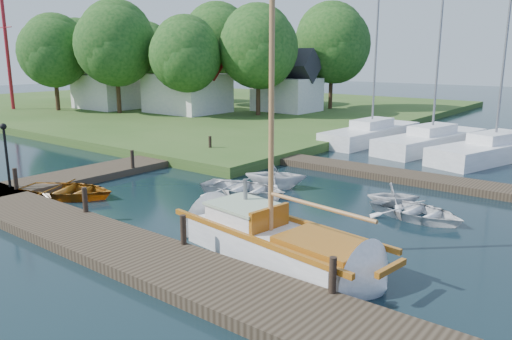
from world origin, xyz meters
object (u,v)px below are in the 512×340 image
Objects in this scene: tree_6 at (77,51)px; tender_d at (394,193)px; lamp_post at (6,146)px; radio_mast at (4,22)px; mooring_post_4 at (132,159)px; sailboat at (281,245)px; tree_0 at (54,51)px; tree_4 at (218,42)px; tender_c at (417,209)px; mooring_post_5 at (210,144)px; tree_2 at (186,55)px; tender_b at (276,172)px; house_b at (109,83)px; mooring_post_0 at (15,179)px; house_c at (287,87)px; mooring_post_2 at (183,230)px; dinghy at (68,188)px; tree_3 at (259,47)px; house_a at (187,83)px; marina_boat_1 at (432,140)px; marina_boat_2 at (494,148)px; tender_a at (244,186)px; mooring_post_1 at (85,200)px; tree_7 at (332,44)px; mooring_post_3 at (333,275)px; marina_boat_0 at (372,132)px; tree_5 at (146,53)px.

tender_d is at bearing -18.49° from tree_6.
lamp_post is 0.16× the size of radio_mast.
sailboat is (10.65, -3.58, -0.36)m from mooring_post_4.
tree_4 is (8.00, 12.00, 0.84)m from tree_0.
tender_c is at bearing -36.59° from tree_4.
tree_2 is (-11.00, 9.05, 4.55)m from mooring_post_5.
tender_b is 4.74m from tender_d.
house_b is (-21.00, 14.00, 2.07)m from mooring_post_4.
house_c is (-6.50, 27.00, 1.88)m from mooring_post_0.
mooring_post_2 reaches higher than dinghy.
tree_3 is at bearing -26.57° from tree_4.
mooring_post_2 is 0.13× the size of house_a.
house_b is 9.98m from radio_mast.
marina_boat_1 is at bearing 104.97° from sailboat.
mooring_post_5 reaches higher than tender_d.
marina_boat_2 reaches higher than house_a.
house_c is at bearing 11.87° from tender_d.
dinghy is at bearing 121.06° from tender_a.
tree_3 is at bearing -4.56° from dinghy.
dinghy is 12.53m from tender_c.
tender_b is at bearing 106.78° from mooring_post_2.
mooring_post_1 is 32.79m from tree_7.
sailboat reaches higher than mooring_post_0.
mooring_post_0 is 13.50m from mooring_post_3.
house_b is at bearing 39.33° from tender_d.
tree_2 is at bearing 9.21° from dinghy.
sailboat reaches higher than dinghy.
radio_mast is (-20.00, -10.05, 2.22)m from tree_3.
tender_b is (6.88, 7.05, -0.06)m from mooring_post_0.
mooring_post_5 reaches higher than dinghy.
tree_2 reaches higher than house_b.
lamp_post is at bearing 180.00° from mooring_post_0.
marina_boat_0 is 1.48× the size of tree_5.
mooring_post_5 is 12.46m from marina_boat_1.
marina_boat_0 reaches higher than house_a.
mooring_post_5 is 13.68m from sailboat.
mooring_post_4 is 0.08× the size of marina_boat_2.
marina_boat_0 reaches higher than tree_7.
tree_2 reaches higher than mooring_post_4.
tree_7 is (-13.50, 31.05, 5.50)m from mooring_post_2.
tree_4 is at bearing -158.20° from tree_7.
tender_c is at bearing -151.26° from marina_boat_1.
house_c is 0.55× the size of tree_4.
tender_c is 26.72m from tree_2.
marina_boat_2 reaches higher than tender_c.
tender_a is at bearing -58.78° from house_c.
tree_3 is 1.08× the size of tree_5.
tender_c is 0.38× the size of tree_0.
tree_2 is (-22.07, 11.40, 4.78)m from tender_d.
mooring_post_3 is 0.08× the size of marina_boat_2.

